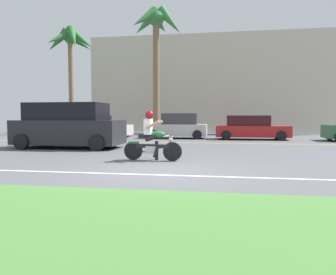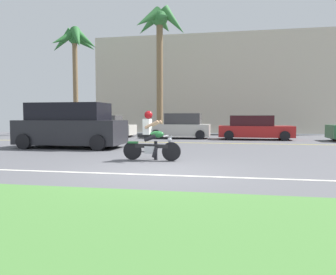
{
  "view_description": "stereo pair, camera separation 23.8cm",
  "coord_description": "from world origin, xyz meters",
  "px_view_note": "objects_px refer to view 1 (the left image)",
  "views": [
    {
      "loc": [
        1.38,
        -7.51,
        1.33
      ],
      "look_at": [
        -0.36,
        3.46,
        0.61
      ],
      "focal_mm": 33.66,
      "sensor_mm": 36.0,
      "label": 1
    },
    {
      "loc": [
        1.62,
        -7.47,
        1.33
      ],
      "look_at": [
        -0.36,
        3.46,
        0.61
      ],
      "focal_mm": 33.66,
      "sensor_mm": 36.0,
      "label": 2
    }
  ],
  "objects_px": {
    "suv_nearby": "(68,126)",
    "palm_tree_1": "(70,45)",
    "motorcyclist": "(152,139)",
    "parked_car_1": "(178,127)",
    "parked_car_0": "(103,127)",
    "palm_tree_0": "(156,30)",
    "parked_car_2": "(251,128)"
  },
  "relations": [
    {
      "from": "parked_car_0",
      "to": "parked_car_2",
      "type": "height_order",
      "value": "parked_car_0"
    },
    {
      "from": "motorcyclist",
      "to": "suv_nearby",
      "type": "bearing_deg",
      "value": 143.04
    },
    {
      "from": "parked_car_1",
      "to": "palm_tree_0",
      "type": "distance_m",
      "value": 7.55
    },
    {
      "from": "parked_car_1",
      "to": "palm_tree_1",
      "type": "bearing_deg",
      "value": 160.95
    },
    {
      "from": "parked_car_2",
      "to": "palm_tree_0",
      "type": "relative_size",
      "value": 0.47
    },
    {
      "from": "palm_tree_0",
      "to": "palm_tree_1",
      "type": "bearing_deg",
      "value": 177.12
    },
    {
      "from": "motorcyclist",
      "to": "parked_car_0",
      "type": "relative_size",
      "value": 0.49
    },
    {
      "from": "parked_car_0",
      "to": "palm_tree_1",
      "type": "relative_size",
      "value": 0.45
    },
    {
      "from": "parked_car_0",
      "to": "motorcyclist",
      "type": "bearing_deg",
      "value": -62.23
    },
    {
      "from": "suv_nearby",
      "to": "palm_tree_1",
      "type": "relative_size",
      "value": 0.59
    },
    {
      "from": "parked_car_1",
      "to": "parked_car_0",
      "type": "bearing_deg",
      "value": 175.75
    },
    {
      "from": "parked_car_2",
      "to": "palm_tree_1",
      "type": "relative_size",
      "value": 0.53
    },
    {
      "from": "parked_car_1",
      "to": "palm_tree_0",
      "type": "height_order",
      "value": "palm_tree_0"
    },
    {
      "from": "motorcyclist",
      "to": "parked_car_1",
      "type": "relative_size",
      "value": 0.48
    },
    {
      "from": "suv_nearby",
      "to": "parked_car_0",
      "type": "distance_m",
      "value": 7.55
    },
    {
      "from": "parked_car_0",
      "to": "palm_tree_1",
      "type": "height_order",
      "value": "palm_tree_1"
    },
    {
      "from": "suv_nearby",
      "to": "motorcyclist",
      "type": "bearing_deg",
      "value": -36.96
    },
    {
      "from": "parked_car_1",
      "to": "parked_car_2",
      "type": "xyz_separation_m",
      "value": [
        4.47,
        -0.37,
        -0.06
      ]
    },
    {
      "from": "parked_car_2",
      "to": "palm_tree_0",
      "type": "xyz_separation_m",
      "value": [
        -6.38,
        3.01,
        6.86
      ]
    },
    {
      "from": "parked_car_0",
      "to": "parked_car_1",
      "type": "bearing_deg",
      "value": -4.25
    },
    {
      "from": "parked_car_0",
      "to": "palm_tree_1",
      "type": "bearing_deg",
      "value": 143.23
    },
    {
      "from": "parked_car_0",
      "to": "palm_tree_0",
      "type": "height_order",
      "value": "palm_tree_0"
    },
    {
      "from": "parked_car_0",
      "to": "palm_tree_0",
      "type": "xyz_separation_m",
      "value": [
        3.23,
        2.25,
        6.86
      ]
    },
    {
      "from": "suv_nearby",
      "to": "parked_car_0",
      "type": "bearing_deg",
      "value": 99.66
    },
    {
      "from": "suv_nearby",
      "to": "palm_tree_0",
      "type": "bearing_deg",
      "value": 78.56
    },
    {
      "from": "palm_tree_0",
      "to": "palm_tree_1",
      "type": "xyz_separation_m",
      "value": [
        -6.69,
        0.34,
        -0.77
      ]
    },
    {
      "from": "parked_car_1",
      "to": "palm_tree_1",
      "type": "height_order",
      "value": "palm_tree_1"
    },
    {
      "from": "palm_tree_0",
      "to": "motorcyclist",
      "type": "bearing_deg",
      "value": -79.41
    },
    {
      "from": "motorcyclist",
      "to": "parked_car_0",
      "type": "xyz_separation_m",
      "value": [
        -5.66,
        10.75,
        0.03
      ]
    },
    {
      "from": "motorcyclist",
      "to": "suv_nearby",
      "type": "height_order",
      "value": "suv_nearby"
    },
    {
      "from": "parked_car_1",
      "to": "palm_tree_0",
      "type": "xyz_separation_m",
      "value": [
        -1.91,
        2.63,
        6.81
      ]
    },
    {
      "from": "suv_nearby",
      "to": "parked_car_2",
      "type": "relative_size",
      "value": 1.1
    }
  ]
}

